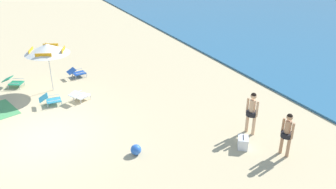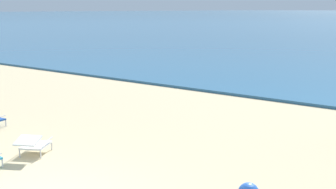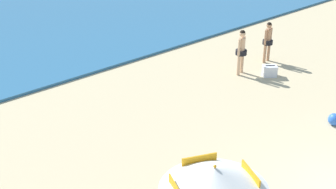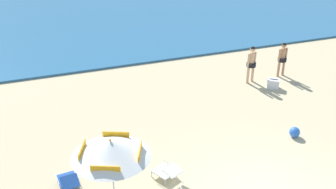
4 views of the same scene
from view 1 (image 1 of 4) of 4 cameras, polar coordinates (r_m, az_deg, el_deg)
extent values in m
plane|color=#CCB78C|center=(13.62, -19.51, -6.58)|extent=(800.00, 800.00, 0.00)
cylinder|color=silver|center=(16.93, -18.87, 4.20)|extent=(0.04, 0.04, 2.28)
cone|color=white|center=(16.64, -19.31, 7.13)|extent=(2.25, 2.26, 0.48)
cube|color=orange|center=(16.50, -16.84, 6.96)|extent=(0.66, 0.30, 0.25)
cube|color=orange|center=(17.33, -18.74, 7.56)|extent=(0.30, 0.66, 0.25)
cube|color=orange|center=(16.86, -21.63, 6.63)|extent=(0.66, 0.30, 0.25)
cube|color=orange|center=(16.01, -19.82, 5.97)|extent=(0.30, 0.66, 0.25)
sphere|color=orange|center=(16.57, -19.44, 7.96)|extent=(0.06, 0.06, 0.06)
cube|color=#1E4799|center=(18.48, -14.41, 3.42)|extent=(0.58, 0.65, 0.04)
cube|color=#1E4799|center=(18.30, -15.63, 3.74)|extent=(0.54, 0.44, 0.22)
cylinder|color=silver|center=(18.82, -13.82, 3.53)|extent=(0.03, 0.03, 0.18)
cylinder|color=silver|center=(18.39, -13.27, 3.07)|extent=(0.03, 0.03, 0.18)
cylinder|color=silver|center=(18.66, -15.45, 3.14)|extent=(0.03, 0.03, 0.18)
cylinder|color=silver|center=(18.23, -14.93, 2.67)|extent=(0.03, 0.03, 0.18)
cylinder|color=silver|center=(18.69, -14.75, 4.02)|extent=(0.08, 0.54, 0.02)
cylinder|color=silver|center=(18.19, -14.13, 3.50)|extent=(0.08, 0.54, 0.02)
cube|color=teal|center=(15.83, -18.28, -0.92)|extent=(0.56, 0.64, 0.04)
cube|color=teal|center=(15.73, -19.82, -0.50)|extent=(0.52, 0.42, 0.24)
cylinder|color=silver|center=(16.11, -17.33, -0.74)|extent=(0.03, 0.03, 0.18)
cylinder|color=silver|center=(15.67, -17.10, -1.48)|extent=(0.03, 0.03, 0.18)
cylinder|color=silver|center=(16.09, -19.32, -1.08)|extent=(0.03, 0.03, 0.18)
cylinder|color=silver|center=(15.65, -19.16, -1.83)|extent=(0.03, 0.03, 0.18)
cylinder|color=silver|center=(16.03, -18.45, -0.13)|extent=(0.07, 0.54, 0.02)
cylinder|color=silver|center=(15.52, -18.23, -0.95)|extent=(0.07, 0.54, 0.02)
cube|color=white|center=(15.89, -14.00, -0.25)|extent=(0.74, 0.77, 0.04)
cube|color=white|center=(15.60, -15.04, 0.04)|extent=(0.63, 0.60, 0.14)
cylinder|color=silver|center=(16.27, -13.79, -0.02)|extent=(0.03, 0.03, 0.18)
cylinder|color=silver|center=(15.93, -12.61, -0.46)|extent=(0.03, 0.03, 0.18)
cylinder|color=silver|center=(15.95, -15.30, -0.74)|extent=(0.03, 0.03, 0.18)
cylinder|color=silver|center=(15.60, -14.13, -1.21)|extent=(0.03, 0.03, 0.18)
cylinder|color=silver|center=(16.04, -14.71, 0.39)|extent=(0.27, 0.49, 0.02)
cylinder|color=silver|center=(15.64, -13.36, -0.11)|extent=(0.27, 0.49, 0.02)
cube|color=#1E7F56|center=(18.26, -23.73, 1.72)|extent=(0.76, 0.78, 0.04)
cube|color=#1E7F56|center=(18.36, -24.90, 2.34)|extent=(0.63, 0.60, 0.20)
cylinder|color=silver|center=(18.37, -22.55, 1.70)|extent=(0.03, 0.03, 0.18)
cylinder|color=silver|center=(17.97, -23.19, 1.07)|extent=(0.03, 0.03, 0.18)
cylinder|color=silver|center=(18.63, -24.13, 1.73)|extent=(0.03, 0.03, 0.18)
cylinder|color=silver|center=(18.23, -24.79, 1.10)|extent=(0.03, 0.03, 0.18)
cylinder|color=silver|center=(18.44, -23.42, 2.41)|extent=(0.30, 0.47, 0.02)
cylinder|color=silver|center=(17.99, -24.17, 1.70)|extent=(0.30, 0.47, 0.02)
cylinder|color=tan|center=(12.29, 19.18, -8.15)|extent=(0.11, 0.11, 0.77)
cylinder|color=tan|center=(12.41, 18.19, -7.61)|extent=(0.11, 0.11, 0.77)
cylinder|color=black|center=(12.14, 18.95, -6.27)|extent=(0.39, 0.39, 0.16)
cylinder|color=tan|center=(12.01, 19.12, -5.25)|extent=(0.21, 0.21, 0.55)
cylinder|color=tan|center=(11.93, 19.83, -5.68)|extent=(0.08, 0.08, 0.58)
cylinder|color=tan|center=(12.12, 18.39, -4.95)|extent=(0.08, 0.08, 0.58)
sphere|color=tan|center=(11.82, 19.40, -3.54)|extent=(0.21, 0.21, 0.21)
sphere|color=black|center=(11.81, 19.42, -3.43)|extent=(0.19, 0.19, 0.19)
cylinder|color=#D8A87F|center=(13.30, 12.89, -4.44)|extent=(0.12, 0.12, 0.81)
cylinder|color=#D8A87F|center=(13.17, 13.93, -4.87)|extent=(0.12, 0.12, 0.81)
cylinder|color=black|center=(13.03, 13.60, -3.03)|extent=(0.41, 0.41, 0.17)
cylinder|color=#D8A87F|center=(12.91, 13.72, -1.99)|extent=(0.22, 0.22, 0.58)
cylinder|color=#D8A87F|center=(13.01, 12.96, -1.76)|extent=(0.09, 0.09, 0.61)
cylinder|color=#D8A87F|center=(12.83, 14.47, -2.35)|extent=(0.09, 0.09, 0.61)
sphere|color=#D8A87F|center=(12.72, 13.92, -0.26)|extent=(0.22, 0.22, 0.22)
sphere|color=black|center=(12.71, 13.93, -0.15)|extent=(0.20, 0.20, 0.20)
cube|color=white|center=(12.47, 12.21, -7.88)|extent=(0.59, 0.56, 0.32)
cube|color=white|center=(12.36, 12.30, -7.11)|extent=(0.61, 0.58, 0.08)
cylinder|color=black|center=(12.33, 12.32, -6.89)|extent=(0.28, 0.22, 0.02)
sphere|color=blue|center=(11.89, -5.30, -9.03)|extent=(0.37, 0.37, 0.37)
cube|color=#4C9E5B|center=(16.32, -25.58, -2.18)|extent=(1.97, 1.35, 0.01)
camera|label=2|loc=(7.88, -41.84, -9.69)|focal=43.99mm
camera|label=3|loc=(21.15, -37.94, 21.43)|focal=52.01mm
camera|label=4|loc=(18.31, -51.23, 19.97)|focal=43.79mm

